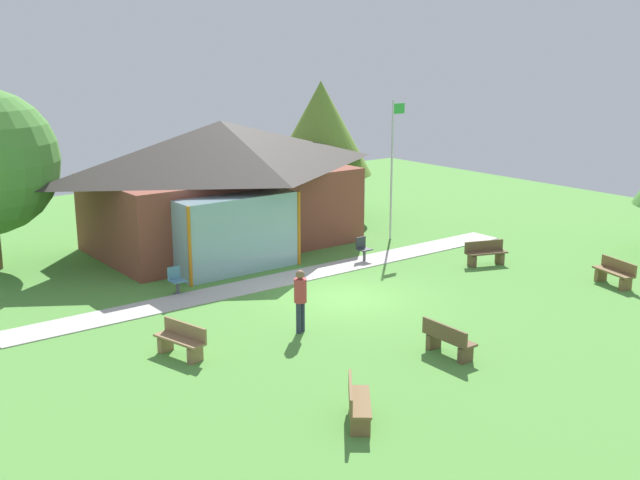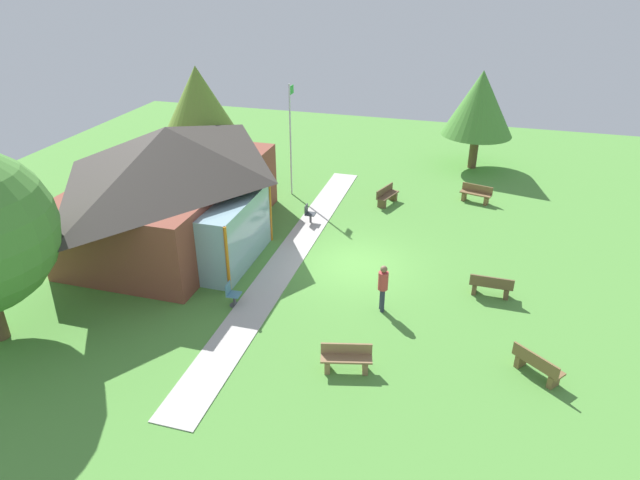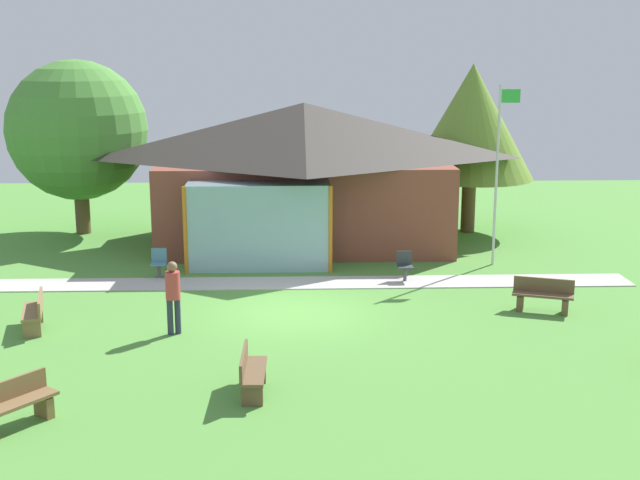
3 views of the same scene
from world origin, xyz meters
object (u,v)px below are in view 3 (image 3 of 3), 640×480
object	(u,v)px
patio_chair_west	(159,264)
visitor_strolling_lawn	(173,292)
bench_mid_left	(35,313)
patio_chair_lawn_spare	(405,267)
bench_mid_right	(543,296)
pavilion	(302,172)
tree_behind_pavilion_right	(472,122)
tree_behind_pavilion_left	(77,131)
flagpole	(498,167)
bench_front_left	(14,405)
bench_front_center	(251,374)

from	to	relation	value
patio_chair_west	visitor_strolling_lawn	distance (m)	5.19
bench_mid_left	patio_chair_lawn_spare	size ratio (longest dim) A/B	1.82
bench_mid_right	visitor_strolling_lawn	size ratio (longest dim) A/B	0.90
bench_mid_left	pavilion	bearing A→B (deg)	-49.93
tree_behind_pavilion_right	tree_behind_pavilion_left	size ratio (longest dim) A/B	0.97
bench_mid_left	patio_chair_west	size ratio (longest dim) A/B	1.82
tree_behind_pavilion_left	visitor_strolling_lawn	bearing A→B (deg)	-66.95
patio_chair_lawn_spare	tree_behind_pavilion_left	distance (m)	13.30
flagpole	tree_behind_pavilion_right	xyz separation A→B (m)	(0.19, 4.88, 0.96)
bench_mid_right	patio_chair_west	distance (m)	10.84
bench_front_left	tree_behind_pavilion_right	world-z (taller)	tree_behind_pavilion_right
patio_chair_lawn_spare	patio_chair_west	xyz separation A→B (m)	(-7.11, 0.60, 0.00)
bench_front_left	flagpole	bearing A→B (deg)	173.47
flagpole	patio_chair_west	xyz separation A→B (m)	(-10.14, -1.24, -2.63)
bench_front_left	tree_behind_pavilion_right	size ratio (longest dim) A/B	0.24
patio_chair_west	tree_behind_pavilion_left	world-z (taller)	tree_behind_pavilion_left
visitor_strolling_lawn	tree_behind_pavilion_left	size ratio (longest dim) A/B	0.28
visitor_strolling_lawn	tree_behind_pavilion_left	world-z (taller)	tree_behind_pavilion_left
tree_behind_pavilion_right	patio_chair_lawn_spare	bearing A→B (deg)	-115.61
bench_front_center	flagpole	bearing A→B (deg)	145.38
flagpole	bench_mid_right	bearing A→B (deg)	-89.03
bench_front_center	bench_mid_left	distance (m)	6.63
bench_mid_right	patio_chair_lawn_spare	distance (m)	4.32
bench_mid_left	tree_behind_pavilion_right	world-z (taller)	tree_behind_pavilion_right
bench_mid_right	patio_chair_west	bearing A→B (deg)	0.16
pavilion	visitor_strolling_lawn	world-z (taller)	pavilion
tree_behind_pavilion_right	bench_front_center	bearing A→B (deg)	-116.26
pavilion	patio_chair_lawn_spare	world-z (taller)	pavilion
bench_mid_right	visitor_strolling_lawn	distance (m)	9.23
bench_mid_right	tree_behind_pavilion_left	world-z (taller)	tree_behind_pavilion_left
pavilion	bench_mid_left	bearing A→B (deg)	-126.01
patio_chair_west	pavilion	bearing A→B (deg)	-138.18
bench_mid_right	bench_front_center	distance (m)	8.71
bench_front_center	patio_chair_west	bearing A→B (deg)	-159.15
patio_chair_west	bench_mid_right	bearing A→B (deg)	157.07
pavilion	patio_chair_lawn_spare	size ratio (longest dim) A/B	12.23
patio_chair_lawn_spare	tree_behind_pavilion_left	world-z (taller)	tree_behind_pavilion_left
bench_mid_right	patio_chair_lawn_spare	xyz separation A→B (m)	(-3.11, 3.00, 0.01)
bench_front_center	visitor_strolling_lawn	world-z (taller)	visitor_strolling_lawn
bench_mid_left	bench_front_left	bearing A→B (deg)	179.10
bench_mid_left	visitor_strolling_lawn	bearing A→B (deg)	-111.46
visitor_strolling_lawn	tree_behind_pavilion_right	xyz separation A→B (m)	(9.21, 11.15, 2.99)
pavilion	visitor_strolling_lawn	size ratio (longest dim) A/B	6.04
visitor_strolling_lawn	bench_mid_right	bearing A→B (deg)	-11.98
flagpole	bench_mid_left	xyz separation A→B (m)	(-12.35, -5.82, -2.64)
bench_mid_left	bench_front_center	bearing A→B (deg)	-140.94
visitor_strolling_lawn	bench_front_center	bearing A→B (deg)	-82.02
tree_behind_pavilion_right	bench_front_left	bearing A→B (deg)	-125.21
bench_mid_right	bench_front_left	distance (m)	12.86
tree_behind_pavilion_left	bench_mid_right	bearing A→B (deg)	-35.54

